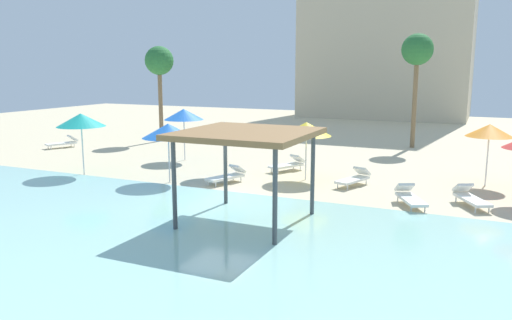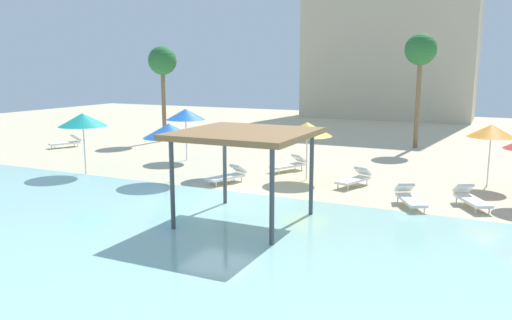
% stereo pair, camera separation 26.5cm
% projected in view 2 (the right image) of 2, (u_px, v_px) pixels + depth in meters
% --- Properties ---
extents(ground_plane, '(80.00, 80.00, 0.00)m').
position_uv_depth(ground_plane, '(218.00, 202.00, 18.67)').
color(ground_plane, beige).
extents(lagoon_water, '(44.00, 13.50, 0.04)m').
position_uv_depth(lagoon_water, '(125.00, 246.00, 14.00)').
color(lagoon_water, '#99D1C6').
rests_on(lagoon_water, ground).
extents(shade_pavilion, '(3.98, 3.98, 2.96)m').
position_uv_depth(shade_pavilion, '(245.00, 137.00, 15.73)').
color(shade_pavilion, '#42474C').
rests_on(shade_pavilion, ground).
extents(beach_umbrella_orange_0, '(1.90, 1.90, 2.60)m').
position_uv_depth(beach_umbrella_orange_0, '(491.00, 131.00, 20.77)').
color(beach_umbrella_orange_0, silver).
rests_on(beach_umbrella_orange_0, ground).
extents(beach_umbrella_teal_1, '(2.20, 2.20, 2.85)m').
position_uv_depth(beach_umbrella_teal_1, '(83.00, 120.00, 23.13)').
color(beach_umbrella_teal_1, silver).
rests_on(beach_umbrella_teal_1, ground).
extents(beach_umbrella_blue_2, '(2.22, 2.22, 2.56)m').
position_uv_depth(beach_umbrella_blue_2, '(169.00, 131.00, 21.52)').
color(beach_umbrella_blue_2, silver).
rests_on(beach_umbrella_blue_2, ground).
extents(beach_umbrella_yellow_3, '(2.20, 2.20, 2.57)m').
position_uv_depth(beach_umbrella_yellow_3, '(307.00, 129.00, 21.99)').
color(beach_umbrella_yellow_3, silver).
rests_on(beach_umbrella_yellow_3, ground).
extents(beach_umbrella_blue_5, '(1.98, 1.98, 2.51)m').
position_uv_depth(beach_umbrella_blue_5, '(225.00, 128.00, 22.71)').
color(beach_umbrella_blue_5, silver).
rests_on(beach_umbrella_blue_5, ground).
extents(beach_umbrella_blue_7, '(2.09, 2.09, 2.76)m').
position_uv_depth(beach_umbrella_blue_7, '(186.00, 114.00, 26.77)').
color(beach_umbrella_blue_7, silver).
rests_on(beach_umbrella_blue_7, ground).
extents(lounge_chair_0, '(1.22, 1.99, 0.74)m').
position_uv_depth(lounge_chair_0, '(228.00, 175.00, 21.74)').
color(lounge_chair_0, white).
rests_on(lounge_chair_0, ground).
extents(lounge_chair_1, '(1.31, 1.98, 0.74)m').
position_uv_depth(lounge_chair_1, '(67.00, 142.00, 31.56)').
color(lounge_chair_1, white).
rests_on(lounge_chair_1, ground).
extents(lounge_chair_2, '(1.44, 1.95, 0.74)m').
position_uv_depth(lounge_chair_2, '(470.00, 198.00, 17.98)').
color(lounge_chair_2, white).
rests_on(lounge_chair_2, ground).
extents(lounge_chair_3, '(1.40, 1.96, 0.74)m').
position_uv_depth(lounge_chair_3, '(290.00, 164.00, 24.27)').
color(lounge_chair_3, white).
rests_on(lounge_chair_3, ground).
extents(lounge_chair_4, '(1.18, 1.99, 0.74)m').
position_uv_depth(lounge_chair_4, '(355.00, 178.00, 21.17)').
color(lounge_chair_4, white).
rests_on(lounge_chair_4, ground).
extents(lounge_chair_6, '(1.40, 1.96, 0.74)m').
position_uv_depth(lounge_chair_6, '(409.00, 197.00, 18.06)').
color(lounge_chair_6, white).
rests_on(lounge_chair_6, ground).
extents(palm_tree_1, '(1.90, 1.90, 6.95)m').
position_uv_depth(palm_tree_1, '(421.00, 53.00, 30.29)').
color(palm_tree_1, brown).
rests_on(palm_tree_1, ground).
extents(palm_tree_2, '(1.90, 1.90, 6.33)m').
position_uv_depth(palm_tree_2, '(162.00, 63.00, 33.51)').
color(palm_tree_2, brown).
rests_on(palm_tree_2, ground).
extents(hotel_block_0, '(16.06, 10.81, 20.14)m').
position_uv_depth(hotel_block_0, '(395.00, 16.00, 50.48)').
color(hotel_block_0, beige).
rests_on(hotel_block_0, ground).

